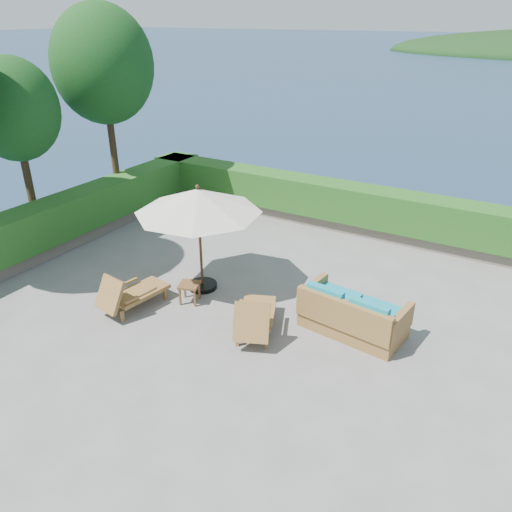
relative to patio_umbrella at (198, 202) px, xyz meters
The scene contains 14 objects.
ground 2.44m from the patio_umbrella, 33.28° to the right, with size 12.00×12.00×0.00m, color gray.
foundation 3.85m from the patio_umbrella, 33.28° to the right, with size 12.00×12.00×3.00m, color #5C5449.
ocean 5.24m from the patio_umbrella, 33.28° to the right, with size 600.00×600.00×0.00m, color #142640.
planter_wall_far 5.37m from the patio_umbrella, 77.73° to the left, with size 12.00×0.60×0.36m, color #72685B.
planter_wall_left 4.97m from the patio_umbrella, behind, with size 0.60×12.00×0.36m, color #72685B.
hedge_far 5.17m from the patio_umbrella, 77.73° to the left, with size 12.40×0.90×1.00m, color #1A4714.
hedge_left 4.75m from the patio_umbrella, behind, with size 0.90×12.40×1.00m, color #1A4714.
tree_mid 5.54m from the patio_umbrella, behind, with size 2.20×2.20×4.83m.
tree_far 6.00m from the patio_umbrella, 153.12° to the left, with size 2.80×2.80×6.03m.
patio_umbrella is the anchor object (origin of this frame).
lounge_left 2.41m from the patio_umbrella, 117.38° to the right, with size 0.86×1.62×0.89m.
lounge_right 2.77m from the patio_umbrella, 26.16° to the right, with size 1.24×1.74×0.93m.
side_table 1.84m from the patio_umbrella, 78.18° to the right, with size 0.54×0.54×0.45m.
wicker_loveseat 3.96m from the patio_umbrella, ahead, with size 2.13×1.28×0.99m.
Camera 1 is at (5.05, -7.32, 5.67)m, focal length 35.00 mm.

